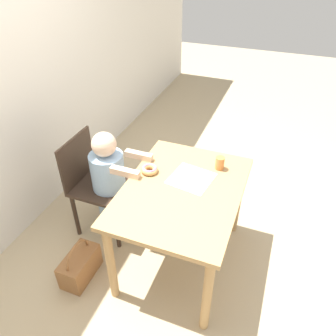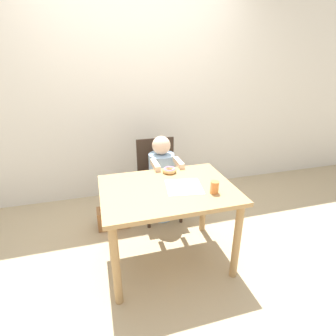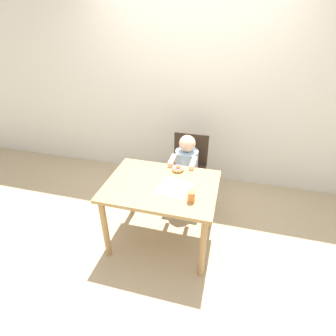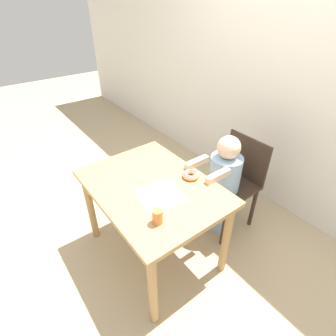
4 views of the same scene
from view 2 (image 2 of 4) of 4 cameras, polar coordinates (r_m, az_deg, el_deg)
name	(u,v)px [view 2 (image 2 of 4)]	position (r m, az deg, el deg)	size (l,w,h in m)	color
ground_plane	(168,259)	(2.52, -0.04, -19.18)	(12.00, 12.00, 0.00)	tan
wall_back	(136,97)	(3.27, -7.04, 15.16)	(8.00, 0.05, 2.50)	silver
dining_table	(168,200)	(2.15, -0.05, -6.93)	(1.06, 0.79, 0.73)	tan
chair	(159,177)	(2.92, -1.99, -1.87)	(0.43, 0.46, 0.86)	#38281E
child_figure	(162,180)	(2.80, -1.37, -2.59)	(0.28, 0.47, 0.96)	#99BCE0
donut	(169,170)	(2.36, 0.32, -0.47)	(0.13, 0.13, 0.04)	tan
napkin	(184,187)	(2.11, 3.51, -4.11)	(0.32, 0.32, 0.00)	white
handbag	(113,217)	(2.91, -11.81, -10.32)	(0.33, 0.18, 0.35)	brown
cup	(214,187)	(2.03, 10.09, -4.14)	(0.07, 0.07, 0.10)	orange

